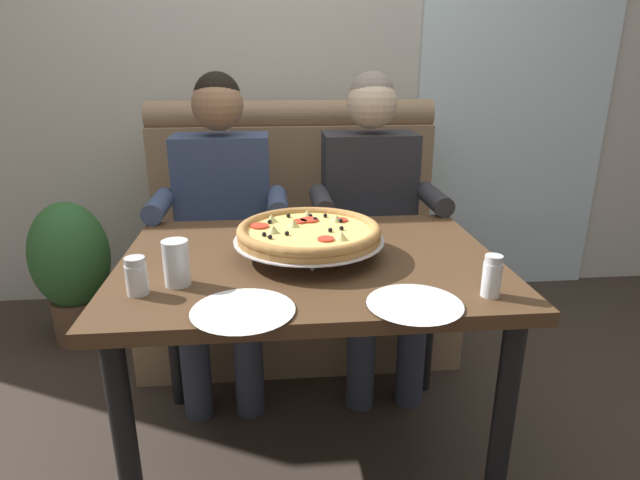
{
  "coord_description": "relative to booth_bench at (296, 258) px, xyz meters",
  "views": [
    {
      "loc": [
        -0.11,
        -1.49,
        1.32
      ],
      "look_at": [
        0.03,
        0.02,
        0.79
      ],
      "focal_mm": 29.36,
      "sensor_mm": 36.0,
      "label": 1
    }
  ],
  "objects": [
    {
      "name": "diner_left",
      "position": [
        -0.32,
        -0.27,
        0.31
      ],
      "size": [
        0.54,
        0.64,
        1.27
      ],
      "color": "#2D3342",
      "rests_on": "ground_plane"
    },
    {
      "name": "shaker_parmesan",
      "position": [
        0.44,
        -1.21,
        0.39
      ],
      "size": [
        0.05,
        0.05,
        0.11
      ],
      "color": "white",
      "rests_on": "dining_table"
    },
    {
      "name": "booth_bench",
      "position": [
        0.0,
        0.0,
        0.0
      ],
      "size": [
        1.41,
        0.78,
        1.13
      ],
      "color": "#937556",
      "rests_on": "ground_plane"
    },
    {
      "name": "pizza",
      "position": [
        -0.0,
        -0.87,
        0.42
      ],
      "size": [
        0.46,
        0.46,
        0.11
      ],
      "color": "silver",
      "rests_on": "dining_table"
    },
    {
      "name": "window_panel",
      "position": [
        1.26,
        0.5,
        1.0
      ],
      "size": [
        1.1,
        0.02,
        2.8
      ],
      "primitive_type": "cube",
      "color": "white",
      "rests_on": "ground_plane"
    },
    {
      "name": "dining_table",
      "position": [
        0.0,
        -0.89,
        0.25
      ],
      "size": [
        1.15,
        0.85,
        0.74
      ],
      "color": "#4C331E",
      "rests_on": "ground_plane"
    },
    {
      "name": "plate_near_right",
      "position": [
        -0.19,
        -1.24,
        0.35
      ],
      "size": [
        0.25,
        0.25,
        0.02
      ],
      "color": "white",
      "rests_on": "dining_table"
    },
    {
      "name": "potted_plant",
      "position": [
        -1.07,
        0.02,
        -0.01
      ],
      "size": [
        0.36,
        0.36,
        0.7
      ],
      "color": "brown",
      "rests_on": "ground_plane"
    },
    {
      "name": "back_wall_with_window",
      "position": [
        0.0,
        0.57,
        1.0
      ],
      "size": [
        6.0,
        0.12,
        2.8
      ],
      "primitive_type": "cube",
      "color": "beige",
      "rests_on": "ground_plane"
    },
    {
      "name": "plate_near_left",
      "position": [
        0.23,
        -1.25,
        0.35
      ],
      "size": [
        0.24,
        0.24,
        0.02
      ],
      "color": "white",
      "rests_on": "dining_table"
    },
    {
      "name": "patio_chair",
      "position": [
        1.3,
        1.15,
        0.13
      ],
      "size": [
        0.43,
        0.42,
        0.86
      ],
      "color": "black",
      "rests_on": "ground_plane"
    },
    {
      "name": "drinking_glass",
      "position": [
        -0.37,
        -1.06,
        0.4
      ],
      "size": [
        0.07,
        0.07,
        0.12
      ],
      "color": "silver",
      "rests_on": "dining_table"
    },
    {
      "name": "diner_right",
      "position": [
        0.32,
        -0.27,
        0.31
      ],
      "size": [
        0.54,
        0.64,
        1.27
      ],
      "color": "#2D3342",
      "rests_on": "ground_plane"
    },
    {
      "name": "ground_plane",
      "position": [
        0.0,
        -0.89,
        -0.4
      ],
      "size": [
        16.0,
        16.0,
        0.0
      ],
      "primitive_type": "plane",
      "color": "#382D26"
    },
    {
      "name": "shaker_pepper_flakes",
      "position": [
        -0.46,
        -1.11,
        0.39
      ],
      "size": [
        0.06,
        0.06,
        0.1
      ],
      "color": "white",
      "rests_on": "dining_table"
    }
  ]
}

